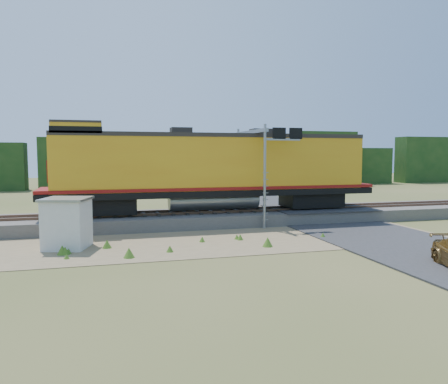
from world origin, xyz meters
name	(u,v)px	position (x,y,z in m)	size (l,w,h in m)	color
ground	(253,240)	(0.00, 0.00, 0.00)	(140.00, 140.00, 0.00)	#475123
ballast	(224,217)	(0.00, 6.00, 0.40)	(70.00, 5.00, 0.80)	slate
rails	(224,210)	(0.00, 6.00, 0.88)	(70.00, 1.54, 0.16)	brown
dirt_shoulder	(216,240)	(-2.00, 0.50, 0.01)	(26.00, 8.00, 0.03)	#8C7754
road	(359,230)	(7.00, 0.74, 0.09)	(7.00, 66.00, 0.86)	#38383A
tree_line_north	(163,166)	(0.00, 38.00, 3.07)	(130.00, 3.00, 6.50)	#153613
weed_clumps	(190,243)	(-3.50, 0.10, 0.00)	(15.00, 6.20, 0.56)	#446E1F
locomotive	(209,168)	(-1.04, 6.00, 3.76)	(21.98, 3.35, 5.67)	black
shed	(67,223)	(-9.60, 0.42, 1.28)	(2.64, 2.64, 2.53)	silver
signal_gantry	(258,150)	(2.16, 5.35, 4.93)	(2.59, 6.20, 6.52)	gray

